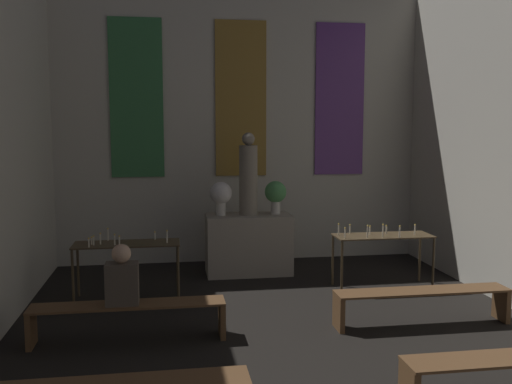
# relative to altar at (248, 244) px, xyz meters

# --- Properties ---
(wall_back) EXTENTS (6.61, 0.16, 4.78)m
(wall_back) POSITION_rel_altar_xyz_m (0.00, 0.99, 1.93)
(wall_back) COLOR beige
(wall_back) RESTS_ON ground_plane
(altar) EXTENTS (1.37, 0.68, 0.97)m
(altar) POSITION_rel_altar_xyz_m (0.00, 0.00, 0.00)
(altar) COLOR gray
(altar) RESTS_ON ground_plane
(statue) EXTENTS (0.29, 0.29, 1.33)m
(statue) POSITION_rel_altar_xyz_m (0.00, 0.00, 1.10)
(statue) COLOR gray
(statue) RESTS_ON altar
(flower_vase_left) EXTENTS (0.35, 0.35, 0.54)m
(flower_vase_left) POSITION_rel_altar_xyz_m (-0.45, 0.00, 0.82)
(flower_vase_left) COLOR beige
(flower_vase_left) RESTS_ON altar
(flower_vase_right) EXTENTS (0.35, 0.35, 0.54)m
(flower_vase_right) POSITION_rel_altar_xyz_m (0.45, 0.00, 0.82)
(flower_vase_right) COLOR beige
(flower_vase_right) RESTS_ON altar
(candle_rack_left) EXTENTS (1.45, 0.52, 0.98)m
(candle_rack_left) POSITION_rel_altar_xyz_m (-1.87, -1.11, 0.22)
(candle_rack_left) COLOR #473823
(candle_rack_left) RESTS_ON ground_plane
(candle_rack_right) EXTENTS (1.45, 0.52, 0.99)m
(candle_rack_right) POSITION_rel_altar_xyz_m (1.86, -1.11, 0.22)
(candle_rack_right) COLOR #473823
(candle_rack_right) RESTS_ON ground_plane
(pew_back_left) EXTENTS (2.16, 0.36, 0.43)m
(pew_back_left) POSITION_rel_altar_xyz_m (-1.75, -2.72, -0.16)
(pew_back_left) COLOR brown
(pew_back_left) RESTS_ON ground_plane
(pew_back_right) EXTENTS (2.16, 0.36, 0.43)m
(pew_back_right) POSITION_rel_altar_xyz_m (1.75, -2.72, -0.16)
(pew_back_right) COLOR brown
(pew_back_right) RESTS_ON ground_plane
(person_seated) EXTENTS (0.36, 0.24, 0.68)m
(person_seated) POSITION_rel_altar_xyz_m (-1.81, -2.72, 0.25)
(person_seated) COLOR #4C4238
(person_seated) RESTS_ON pew_back_left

